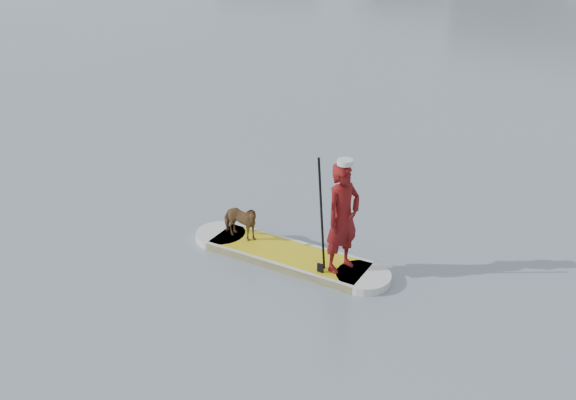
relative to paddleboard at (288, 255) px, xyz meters
The scene contains 6 objects.
ground 2.42m from the paddleboard, 152.23° to the left, with size 140.00×140.00×0.00m, color slate.
paddleboard is the anchor object (origin of this frame).
paddler 1.24m from the paddleboard, ahead, with size 0.59×0.39×1.63m, color maroon.
white_cap 1.94m from the paddleboard, ahead, with size 0.22×0.22×0.07m, color silver.
dog 0.94m from the paddleboard, behind, with size 0.32×0.71×0.60m, color #53301C.
paddle 1.04m from the paddleboard, 14.84° to the right, with size 0.10×0.30×2.00m.
Camera 1 is at (7.06, -7.96, 5.09)m, focal length 40.00 mm.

